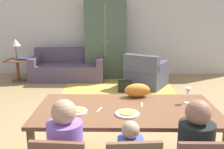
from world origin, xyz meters
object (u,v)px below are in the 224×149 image
Objects in this scene: armoire at (106,39)px; book_lower at (23,59)px; wine_glass at (188,92)px; armchair at (146,74)px; cat at (137,90)px; table_lamp at (15,43)px; book_upper at (22,58)px; handbag at (125,86)px; plate_near_child at (127,114)px; plate_near_man at (76,111)px; dining_table at (126,114)px; side_table at (18,67)px; couch at (68,68)px.

armoire is 2.24m from book_lower.
wine_glass reaches higher than armchair.
table_lamp is at bearing 122.37° from cat.
wine_glass reaches higher than cat.
handbag is at bearing -17.84° from book_upper.
plate_near_child is 4.74m from book_upper.
plate_near_man is at bearing -108.19° from armchair.
dining_table is 4.74m from table_lamp.
wine_glass is at bearing -47.66° from side_table.
plate_near_man is 4.57m from side_table.
book_lower is at bearing 120.92° from cat.
plate_near_man is 1.14× the size of book_upper.
cat is 3.14m from armchair.
dining_table is 3.06m from handbag.
book_upper is (-2.51, 3.84, -0.07)m from dining_table.
armoire is 9.55× the size of book_upper.
cat reaches higher than handbag.
armchair reaches higher than book_upper.
cat is (0.15, 0.40, 0.15)m from dining_table.
plate_near_man reaches higher than dining_table.
handbag is at bearing 102.19° from wine_glass.
cat is 0.27× the size of armchair.
armoire is 9.55× the size of book_lower.
book_upper is (-1.96, 3.96, -0.15)m from plate_near_man.
table_lamp is at bearing 132.34° from wine_glass.
armoire reaches higher than plate_near_child.
table_lamp is at bearing 124.44° from dining_table.
book_lower is at bearing -13.94° from side_table.
side_table is 2.93m from handbag.
plate_near_man is at bearing -166.62° from wine_glass.
plate_near_child is 3.72m from armchair.
couch is at bearing -164.90° from armoire.
armchair is 1.59m from armoire.
plate_near_child is 0.81m from wine_glass.
plate_near_man is 4.56m from armoire.
plate_near_child is at bearing -99.81° from armchair.
armoire reaches higher than armchair.
book_upper reaches higher than handbag.
book_lower is (-2.50, 4.04, -0.18)m from plate_near_child.
handbag is at bearing -71.09° from armoire.
armchair reaches higher than dining_table.
plate_near_man is 1.30m from wine_glass.
wine_glass reaches higher than plate_near_child.
cat is at bearing 75.45° from plate_near_child.
side_table is (-2.68, 3.90, -0.32)m from dining_table.
couch is 1.28m from armoire.
wine_glass is 4.89m from book_lower.
cat reaches higher than side_table.
table_lamp is at bearing 166.06° from book_lower.
dining_table is 4.59m from book_upper.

